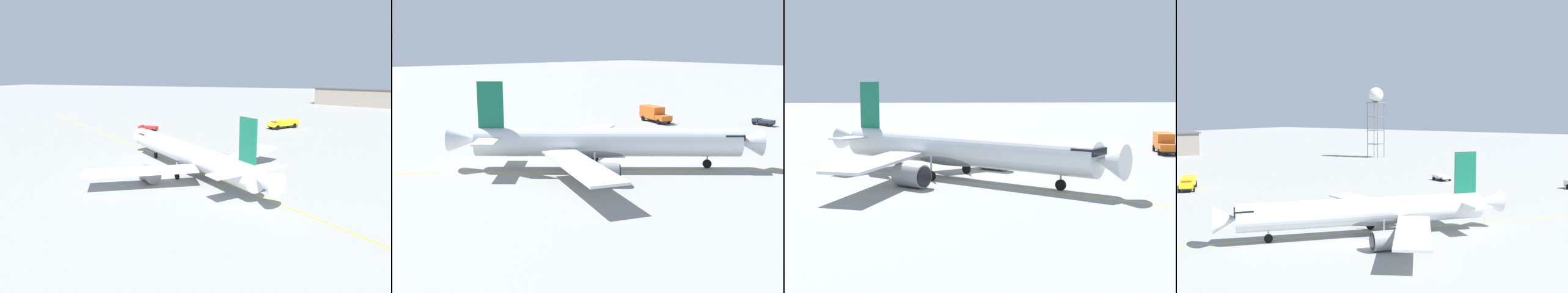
{
  "view_description": "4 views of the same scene",
  "coord_description": "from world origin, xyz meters",
  "views": [
    {
      "loc": [
        51.49,
        21.93,
        16.82
      ],
      "look_at": [
        -4.35,
        4.29,
        4.31
      ],
      "focal_mm": 33.0,
      "sensor_mm": 36.0,
      "label": 1
    },
    {
      "loc": [
        -47.76,
        44.95,
        15.48
      ],
      "look_at": [
        -3.3,
        7.44,
        3.38
      ],
      "focal_mm": 45.41,
      "sensor_mm": 36.0,
      "label": 2
    },
    {
      "loc": [
        -65.67,
        6.57,
        10.34
      ],
      "look_at": [
        -4.17,
        1.6,
        3.77
      ],
      "focal_mm": 51.76,
      "sensor_mm": 36.0,
      "label": 3
    },
    {
      "loc": [
        34.42,
        -50.49,
        16.92
      ],
      "look_at": [
        -24.52,
        38.4,
        8.93
      ],
      "focal_mm": 45.91,
      "sensor_mm": 36.0,
      "label": 4
    }
  ],
  "objects": [
    {
      "name": "taxiway_centreline",
      "position": [
        -3.78,
        5.5,
        0.0
      ],
      "size": [
        119.16,
        151.62,
        0.01
      ],
      "rotation": [
        0.0,
        0.0,
        4.05
      ],
      "color": "yellow",
      "rests_on": "ground_plane"
    },
    {
      "name": "radar_tower",
      "position": [
        -61.3,
        96.01,
        20.72
      ],
      "size": [
        5.18,
        5.18,
        24.51
      ],
      "color": "slate",
      "rests_on": "ground_plane"
    },
    {
      "name": "ground_plane",
      "position": [
        0.0,
        0.0,
        0.0
      ],
      "size": [
        600.0,
        600.0,
        0.0
      ],
      "primitive_type": "plane",
      "color": "gray"
    },
    {
      "name": "airliner_main",
      "position": [
        -2.36,
        4.1,
        3.11
      ],
      "size": [
        29.08,
        32.08,
        10.96
      ],
      "rotation": [
        0.0,
        0.0,
        4.0
      ],
      "color": "silver",
      "rests_on": "ground_plane"
    },
    {
      "name": "pushback_tug_truck",
      "position": [
        -16.98,
        56.64,
        0.8
      ],
      "size": [
        4.93,
        4.18,
        1.3
      ],
      "rotation": [
        0.0,
        0.0,
        5.82
      ],
      "color": "#232326",
      "rests_on": "ground_plane"
    },
    {
      "name": "fire_tender_truck",
      "position": [
        -55.93,
        15.19,
        1.54
      ],
      "size": [
        9.5,
        8.73,
        2.5
      ],
      "rotation": [
        0.0,
        0.0,
        5.57
      ],
      "color": "#232326",
      "rests_on": "ground_plane"
    }
  ]
}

